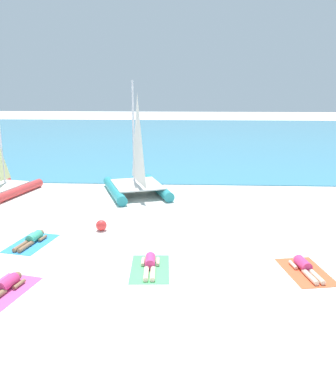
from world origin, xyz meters
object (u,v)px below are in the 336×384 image
sunbather_leftmost (32,239)px  sunbather_rightmost (305,267)px  towel_leftmost (31,243)px  towel_center_left (3,292)px  sunbather_center_right (150,264)px  beach_ball (101,225)px  towel_rightmost (306,272)px  towel_center_right (150,269)px  sailboat_teal (137,178)px  sunbather_center_left (5,286)px

sunbather_leftmost → sunbather_rightmost: same height
towel_leftmost → sunbather_leftmost: (0.01, 0.07, 0.13)m
towel_center_left → sunbather_center_right: bearing=23.8°
sunbather_leftmost → beach_ball: beach_ball is taller
sunbather_leftmost → towel_center_left: sunbather_leftmost is taller
sunbather_leftmost → beach_ball: bearing=43.0°
towel_leftmost → sunbather_center_right: bearing=-22.0°
towel_rightmost → beach_ball: beach_ball is taller
towel_leftmost → sunbather_rightmost: 8.68m
towel_center_right → towel_rightmost: size_ratio=1.00×
towel_center_left → sailboat_teal: bearing=77.2°
sunbather_leftmost → sunbather_center_left: bearing=-70.0°
sunbather_center_left → beach_ball: 4.81m
sunbather_center_right → towel_rightmost: 4.41m
towel_leftmost → towel_center_right: (4.13, -1.74, 0.00)m
towel_leftmost → sunbather_center_right: size_ratio=1.21×
towel_center_right → sunbather_leftmost: bearing=156.4°
beach_ball → sunbather_rightmost: bearing=-24.9°
towel_leftmost → sunbather_center_right: (4.13, -1.67, 0.13)m
sunbather_leftmost → sunbather_center_right: same height
sailboat_teal → towel_center_right: bearing=-100.1°
towel_leftmost → towel_rightmost: 8.70m
sunbather_leftmost → towel_center_left: size_ratio=0.82×
towel_center_right → beach_ball: size_ratio=4.81×
sailboat_teal → sunbather_leftmost: sailboat_teal is taller
sunbather_center_right → sunbather_center_left: bearing=-160.4°
towel_rightmost → towel_leftmost: bearing=168.7°
sailboat_teal → towel_center_right: size_ratio=2.80×
towel_center_right → towel_rightmost: (4.41, 0.03, 0.00)m
sailboat_teal → towel_leftmost: 7.09m
sunbather_leftmost → sunbather_center_right: 4.46m
towel_leftmost → sunbather_rightmost: size_ratio=1.21×
sunbather_leftmost → sunbather_center_right: (4.11, -1.74, 0.00)m
towel_center_left → towel_center_right: bearing=22.9°
towel_leftmost → towel_rightmost: size_ratio=1.00×
sailboat_teal → beach_ball: sailboat_teal is taller
towel_center_right → sunbather_rightmost: size_ratio=1.21×
towel_leftmost → beach_ball: beach_ball is taller
towel_center_right → sunbather_rightmost: bearing=1.2°
towel_leftmost → sunbather_leftmost: 0.14m
sunbather_center_left → towel_center_left: bearing=-90.0°
sunbather_rightmost → sunbather_center_right: bearing=170.2°
sunbather_rightmost → towel_center_left: bearing=-178.7°
towel_center_left → towel_center_right: size_ratio=1.00×
sunbather_rightmost → beach_ball: (-6.45, 3.00, 0.07)m
towel_center_left → towel_rightmost: size_ratio=1.00×
sunbather_center_left → sunbather_center_right: same height
sunbather_center_left → beach_ball: beach_ball is taller
sailboat_teal → sunbather_rightmost: sailboat_teal is taller
towel_center_left → sunbather_center_left: bearing=77.4°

